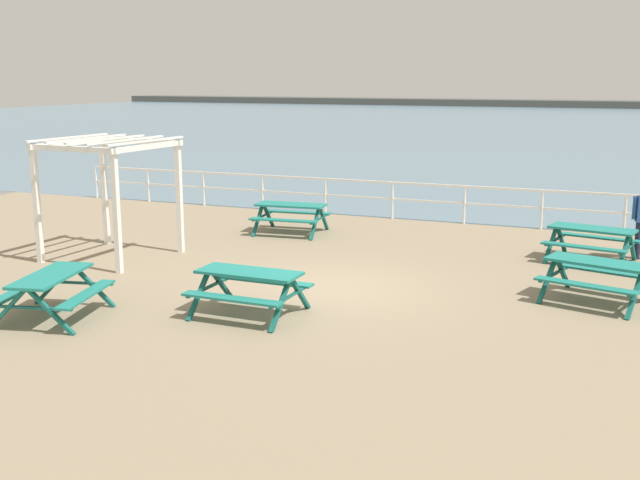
% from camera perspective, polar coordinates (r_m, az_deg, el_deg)
% --- Properties ---
extents(ground_plane, '(30.00, 24.00, 0.20)m').
position_cam_1_polar(ground_plane, '(15.16, 0.49, -3.95)').
color(ground_plane, gray).
extents(sea_band, '(142.00, 90.00, 0.01)m').
position_cam_1_polar(sea_band, '(66.64, 17.73, 7.91)').
color(sea_band, slate).
rests_on(sea_band, ground).
extents(distant_shoreline, '(142.00, 6.00, 1.80)m').
position_cam_1_polar(distant_shoreline, '(109.50, 19.66, 9.15)').
color(distant_shoreline, '#4C4C47').
rests_on(distant_shoreline, ground).
extents(seaward_railing, '(23.07, 0.07, 1.08)m').
position_cam_1_polar(seaward_railing, '(22.22, 7.94, 3.30)').
color(seaward_railing, white).
rests_on(seaward_railing, ground).
extents(picnic_table_near_right, '(2.06, 1.84, 0.80)m').
position_cam_1_polar(picnic_table_near_right, '(18.17, 19.32, 0.27)').
color(picnic_table_near_right, '#1E7A70').
rests_on(picnic_table_near_right, ground).
extents(picnic_table_mid_centre, '(1.82, 1.57, 0.80)m').
position_cam_1_polar(picnic_table_mid_centre, '(13.42, -5.22, -3.08)').
color(picnic_table_mid_centre, '#1E7A70').
rests_on(picnic_table_mid_centre, ground).
extents(picnic_table_far_left, '(1.93, 1.69, 0.80)m').
position_cam_1_polar(picnic_table_far_left, '(20.35, -2.15, 2.13)').
color(picnic_table_far_left, '#1E7A70').
rests_on(picnic_table_far_left, ground).
extents(picnic_table_far_right, '(1.88, 2.10, 0.80)m').
position_cam_1_polar(picnic_table_far_right, '(13.93, -19.11, -3.15)').
color(picnic_table_far_right, '#1E7A70').
rests_on(picnic_table_far_right, ground).
extents(picnic_table_seaward, '(2.13, 1.92, 0.80)m').
position_cam_1_polar(picnic_table_seaward, '(14.96, 19.71, -2.17)').
color(picnic_table_seaward, '#1E7A70').
rests_on(picnic_table_seaward, ground).
extents(lattice_pergola, '(2.57, 2.68, 2.70)m').
position_cam_1_polar(lattice_pergola, '(18.03, -15.27, 4.98)').
color(lattice_pergola, white).
rests_on(lattice_pergola, ground).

